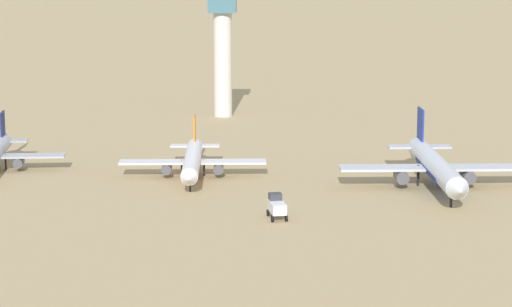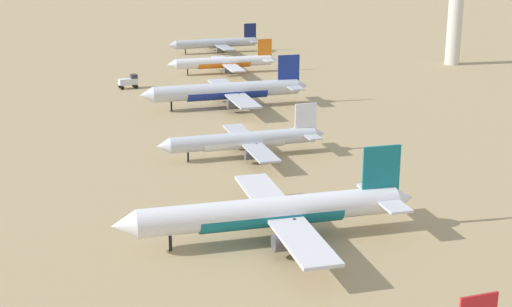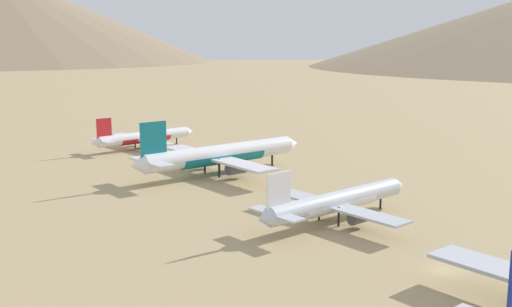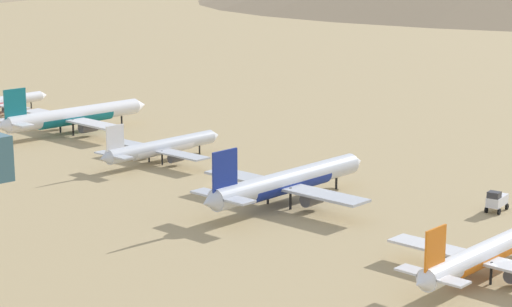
{
  "view_description": "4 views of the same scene",
  "coord_description": "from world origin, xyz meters",
  "px_view_note": "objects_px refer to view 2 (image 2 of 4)",
  "views": [
    {
      "loc": [
        190.16,
        -45.16,
        43.6
      ],
      "look_at": [
        -0.29,
        -51.89,
        6.41
      ],
      "focal_mm": 73.83,
      "sensor_mm": 36.0,
      "label": 1
    },
    {
      "loc": [
        32.59,
        161.05,
        43.15
      ],
      "look_at": [
        6.42,
        44.58,
        6.97
      ],
      "focal_mm": 52.1,
      "sensor_mm": 36.0,
      "label": 2
    },
    {
      "loc": [
        -62.09,
        -43.79,
        28.61
      ],
      "look_at": [
        11.72,
        56.02,
        5.49
      ],
      "focal_mm": 41.96,
      "sensor_mm": 36.0,
      "label": 3
    },
    {
      "loc": [
        -115.63,
        -130.28,
        44.84
      ],
      "look_at": [
        9.77,
        0.16,
        4.76
      ],
      "focal_mm": 64.38,
      "sensor_mm": 36.0,
      "label": 4
    }
  ],
  "objects_px": {
    "control_tower": "(456,12)",
    "parked_jet_3": "(245,140)",
    "parked_jet_0": "(217,43)",
    "parked_jet_1": "(225,62)",
    "service_truck": "(129,81)",
    "parked_jet_2": "(228,91)",
    "parked_jet_4": "(273,212)"
  },
  "relations": [
    {
      "from": "parked_jet_4",
      "to": "control_tower",
      "type": "xyz_separation_m",
      "value": [
        -93.09,
        -128.33,
        12.86
      ]
    },
    {
      "from": "parked_jet_0",
      "to": "service_truck",
      "type": "relative_size",
      "value": 6.29
    },
    {
      "from": "parked_jet_2",
      "to": "parked_jet_3",
      "type": "height_order",
      "value": "parked_jet_2"
    },
    {
      "from": "parked_jet_4",
      "to": "control_tower",
      "type": "distance_m",
      "value": 159.06
    },
    {
      "from": "service_truck",
      "to": "parked_jet_3",
      "type": "bearing_deg",
      "value": 104.53
    },
    {
      "from": "parked_jet_3",
      "to": "parked_jet_4",
      "type": "xyz_separation_m",
      "value": [
        4.48,
        41.13,
        1.0
      ]
    },
    {
      "from": "parked_jet_0",
      "to": "parked_jet_3",
      "type": "height_order",
      "value": "parked_jet_0"
    },
    {
      "from": "parked_jet_3",
      "to": "service_truck",
      "type": "xyz_separation_m",
      "value": [
        18.48,
        -71.28,
        -1.22
      ]
    },
    {
      "from": "parked_jet_0",
      "to": "parked_jet_2",
      "type": "height_order",
      "value": "parked_jet_2"
    },
    {
      "from": "parked_jet_4",
      "to": "control_tower",
      "type": "height_order",
      "value": "control_tower"
    },
    {
      "from": "parked_jet_0",
      "to": "service_truck",
      "type": "bearing_deg",
      "value": 58.49
    },
    {
      "from": "parked_jet_2",
      "to": "service_truck",
      "type": "height_order",
      "value": "parked_jet_2"
    },
    {
      "from": "parked_jet_3",
      "to": "control_tower",
      "type": "xyz_separation_m",
      "value": [
        -88.6,
        -87.2,
        13.86
      ]
    },
    {
      "from": "parked_jet_1",
      "to": "parked_jet_4",
      "type": "distance_m",
      "value": 130.24
    },
    {
      "from": "parked_jet_1",
      "to": "control_tower",
      "type": "bearing_deg",
      "value": 179.36
    },
    {
      "from": "parked_jet_3",
      "to": "service_truck",
      "type": "distance_m",
      "value": 73.65
    },
    {
      "from": "parked_jet_2",
      "to": "control_tower",
      "type": "relative_size",
      "value": 1.41
    },
    {
      "from": "control_tower",
      "to": "parked_jet_3",
      "type": "bearing_deg",
      "value": 44.54
    },
    {
      "from": "parked_jet_2",
      "to": "parked_jet_3",
      "type": "bearing_deg",
      "value": 83.86
    },
    {
      "from": "parked_jet_2",
      "to": "service_truck",
      "type": "xyz_separation_m",
      "value": [
        23.04,
        -28.87,
        -2.1
      ]
    },
    {
      "from": "parked_jet_1",
      "to": "control_tower",
      "type": "relative_size",
      "value": 1.14
    },
    {
      "from": "parked_jet_4",
      "to": "parked_jet_0",
      "type": "bearing_deg",
      "value": -97.04
    },
    {
      "from": "parked_jet_0",
      "to": "parked_jet_1",
      "type": "distance_m",
      "value": 40.44
    },
    {
      "from": "parked_jet_4",
      "to": "service_truck",
      "type": "relative_size",
      "value": 8.07
    },
    {
      "from": "parked_jet_0",
      "to": "parked_jet_2",
      "type": "distance_m",
      "value": 86.66
    },
    {
      "from": "control_tower",
      "to": "parked_jet_2",
      "type": "bearing_deg",
      "value": 28.05
    },
    {
      "from": "parked_jet_4",
      "to": "service_truck",
      "type": "bearing_deg",
      "value": -82.9
    },
    {
      "from": "parked_jet_2",
      "to": "parked_jet_3",
      "type": "relative_size",
      "value": 1.26
    },
    {
      "from": "parked_jet_3",
      "to": "control_tower",
      "type": "bearing_deg",
      "value": -135.46
    },
    {
      "from": "parked_jet_4",
      "to": "parked_jet_3",
      "type": "bearing_deg",
      "value": -96.22
    },
    {
      "from": "parked_jet_1",
      "to": "service_truck",
      "type": "bearing_deg",
      "value": 28.83
    },
    {
      "from": "parked_jet_4",
      "to": "service_truck",
      "type": "distance_m",
      "value": 113.3
    }
  ]
}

